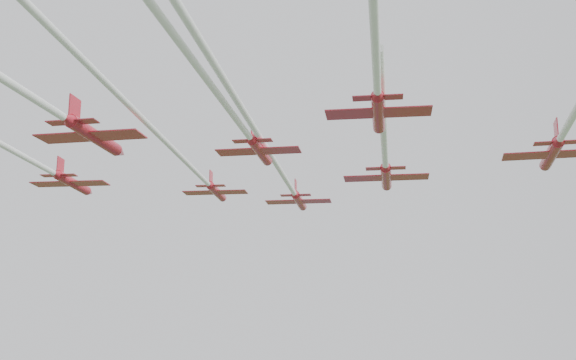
# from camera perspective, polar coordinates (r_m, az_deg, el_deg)

# --- Properties ---
(jet_lead) EXTENTS (9.21, 69.94, 2.74)m
(jet_lead) POSITION_cam_1_polar(r_m,az_deg,el_deg) (83.96, -0.66, 0.83)
(jet_lead) COLOR red
(jet_row2_left) EXTENTS (8.01, 58.44, 2.40)m
(jet_row2_left) POSITION_cam_1_polar(r_m,az_deg,el_deg) (77.37, -8.04, 1.41)
(jet_row2_left) COLOR red
(jet_row2_right) EXTENTS (9.96, 45.21, 2.96)m
(jet_row2_right) POSITION_cam_1_polar(r_m,az_deg,el_deg) (78.00, 7.69, 1.62)
(jet_row2_right) COLOR red
(jet_row3_left) EXTENTS (8.27, 57.76, 2.48)m
(jet_row3_left) POSITION_cam_1_polar(r_m,az_deg,el_deg) (69.47, -21.33, 2.43)
(jet_row3_left) COLOR red
(jet_row3_mid) EXTENTS (8.69, 65.62, 2.58)m
(jet_row3_mid) POSITION_cam_1_polar(r_m,az_deg,el_deg) (57.81, -5.63, 6.87)
(jet_row3_mid) COLOR red
(jet_row4_left) EXTENTS (9.41, 58.02, 2.76)m
(jet_row4_left) POSITION_cam_1_polar(r_m,az_deg,el_deg) (52.20, -21.63, 7.50)
(jet_row4_left) COLOR red
(jet_row4_right) EXTENTS (8.26, 67.73, 2.46)m
(jet_row4_right) POSITION_cam_1_polar(r_m,az_deg,el_deg) (39.70, 6.76, 13.86)
(jet_row4_right) COLOR red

